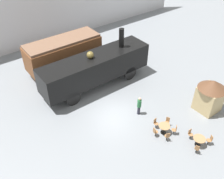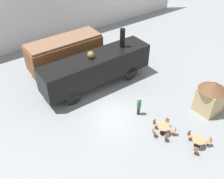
# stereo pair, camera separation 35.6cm
# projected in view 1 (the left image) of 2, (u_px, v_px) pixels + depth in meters

# --- Properties ---
(ground_plane) EXTENTS (80.00, 80.00, 0.00)m
(ground_plane) POSITION_uv_depth(u_px,v_px,m) (113.00, 113.00, 21.06)
(ground_plane) COLOR gray
(backdrop_wall) EXTENTS (44.00, 0.15, 9.00)m
(backdrop_wall) POSITION_uv_depth(u_px,v_px,m) (31.00, 9.00, 27.97)
(backdrop_wall) COLOR silver
(backdrop_wall) RESTS_ON ground_plane
(passenger_coach_wooden) EXTENTS (7.50, 2.71, 3.53)m
(passenger_coach_wooden) POSITION_uv_depth(u_px,v_px,m) (64.00, 52.00, 24.95)
(passenger_coach_wooden) COLOR brown
(passenger_coach_wooden) RESTS_ON ground_plane
(steam_locomotive) EXTENTS (10.71, 2.57, 5.04)m
(steam_locomotive) POSITION_uv_depth(u_px,v_px,m) (96.00, 67.00, 22.96)
(steam_locomotive) COLOR black
(steam_locomotive) RESTS_ON ground_plane
(cafe_table_near) EXTENTS (0.89, 0.89, 0.75)m
(cafe_table_near) POSITION_uv_depth(u_px,v_px,m) (164.00, 127.00, 18.97)
(cafe_table_near) COLOR black
(cafe_table_near) RESTS_ON ground_plane
(cafe_table_mid) EXTENTS (0.90, 0.90, 0.72)m
(cafe_table_mid) POSITION_uv_depth(u_px,v_px,m) (199.00, 140.00, 18.03)
(cafe_table_mid) COLOR black
(cafe_table_mid) RESTS_ON ground_plane
(cafe_chair_0) EXTENTS (0.39, 0.40, 0.87)m
(cafe_chair_0) POSITION_uv_depth(u_px,v_px,m) (167.00, 136.00, 18.39)
(cafe_chair_0) COLOR black
(cafe_chair_0) RESTS_ON ground_plane
(cafe_chair_1) EXTENTS (0.40, 0.40, 0.87)m
(cafe_chair_1) POSITION_uv_depth(u_px,v_px,m) (175.00, 129.00, 18.91)
(cafe_chair_1) COLOR black
(cafe_chair_1) RESTS_ON ground_plane
(cafe_chair_2) EXTENTS (0.40, 0.38, 0.87)m
(cafe_chair_2) POSITION_uv_depth(u_px,v_px,m) (167.00, 121.00, 19.60)
(cafe_chair_2) COLOR black
(cafe_chair_2) RESTS_ON ground_plane
(cafe_chair_3) EXTENTS (0.36, 0.37, 0.87)m
(cafe_chair_3) POSITION_uv_depth(u_px,v_px,m) (156.00, 122.00, 19.49)
(cafe_chair_3) COLOR black
(cafe_chair_3) RESTS_ON ground_plane
(cafe_chair_4) EXTENTS (0.38, 0.36, 0.87)m
(cafe_chair_4) POSITION_uv_depth(u_px,v_px,m) (155.00, 132.00, 18.74)
(cafe_chair_4) COLOR black
(cafe_chair_4) RESTS_ON ground_plane
(cafe_chair_5) EXTENTS (0.40, 0.39, 0.87)m
(cafe_chair_5) POSITION_uv_depth(u_px,v_px,m) (210.00, 140.00, 18.12)
(cafe_chair_5) COLOR black
(cafe_chair_5) RESTS_ON ground_plane
(cafe_chair_6) EXTENTS (0.36, 0.36, 0.87)m
(cafe_chair_6) POSITION_uv_depth(u_px,v_px,m) (190.00, 133.00, 18.60)
(cafe_chair_6) COLOR black
(cafe_chair_6) RESTS_ON ground_plane
(cafe_chair_7) EXTENTS (0.40, 0.39, 0.87)m
(cafe_chair_7) POSITION_uv_depth(u_px,v_px,m) (197.00, 149.00, 17.48)
(cafe_chair_7) COLOR black
(cafe_chair_7) RESTS_ON ground_plane
(visitor_person) EXTENTS (0.34, 0.34, 1.76)m
(visitor_person) POSITION_uv_depth(u_px,v_px,m) (139.00, 105.00, 20.43)
(visitor_person) COLOR #262633
(visitor_person) RESTS_ON ground_plane
(ticket_kiosk) EXTENTS (2.34, 2.34, 3.00)m
(ticket_kiosk) POSITION_uv_depth(u_px,v_px,m) (210.00, 94.00, 20.47)
(ticket_kiosk) COLOR tan
(ticket_kiosk) RESTS_ON ground_plane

